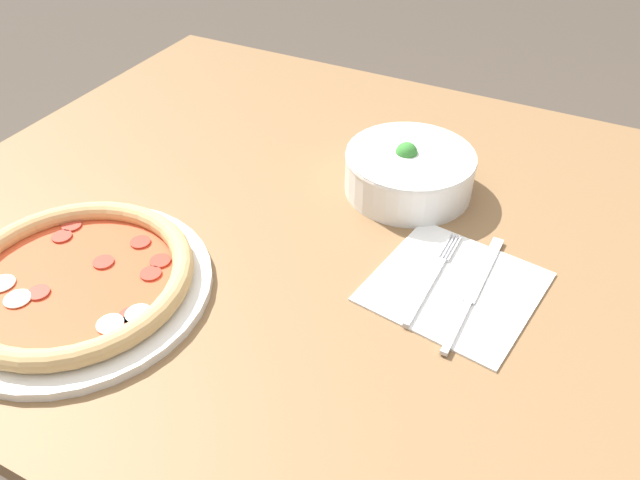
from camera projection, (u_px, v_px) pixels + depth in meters
dining_table at (312, 273)px, 0.95m from camera, size 1.11×0.95×0.76m
pizza at (75, 281)px, 0.75m from camera, size 0.33×0.33×0.04m
bowl at (410, 169)px, 0.91m from camera, size 0.19×0.19×0.08m
napkin at (455, 287)px, 0.77m from camera, size 0.21×0.21×0.00m
fork at (432, 278)px, 0.77m from camera, size 0.02×0.18×0.00m
knife at (471, 296)px, 0.75m from camera, size 0.02×0.22×0.01m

